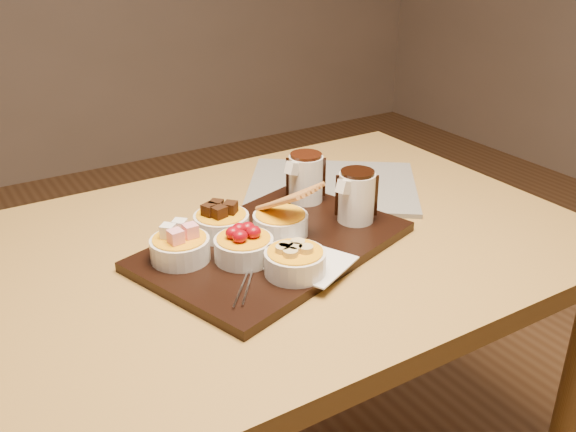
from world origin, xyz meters
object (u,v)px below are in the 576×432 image
bowl_strawberries (244,249)px  pitcher_dark_chocolate (356,197)px  pitcher_milk_chocolate (306,179)px  serving_board (274,246)px  dining_table (262,288)px  newspaper (332,186)px

bowl_strawberries → pitcher_dark_chocolate: 0.25m
pitcher_dark_chocolate → pitcher_milk_chocolate: (-0.03, 0.13, 0.00)m
serving_board → bowl_strawberries: bowl_strawberries is taller
dining_table → pitcher_milk_chocolate: pitcher_milk_chocolate is taller
pitcher_milk_chocolate → pitcher_dark_chocolate: bearing=-94.4°
bowl_strawberries → serving_board: bearing=21.0°
dining_table → serving_board: bearing=-84.4°
serving_board → pitcher_dark_chocolate: pitcher_dark_chocolate is taller
pitcher_milk_chocolate → newspaper: 0.14m
dining_table → serving_board: size_ratio=2.61×
bowl_strawberries → pitcher_milk_chocolate: bearing=33.9°
serving_board → pitcher_dark_chocolate: 0.18m
bowl_strawberries → newspaper: bowl_strawberries is taller
pitcher_dark_chocolate → bowl_strawberries: bearing=167.3°
serving_board → newspaper: 0.31m
serving_board → pitcher_dark_chocolate: bearing=-20.0°
dining_table → pitcher_milk_chocolate: size_ratio=12.77×
pitcher_dark_chocolate → newspaper: size_ratio=0.26×
dining_table → bowl_strawberries: size_ratio=12.00×
bowl_strawberries → pitcher_milk_chocolate: 0.27m
dining_table → serving_board: 0.11m
serving_board → newspaper: serving_board is taller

